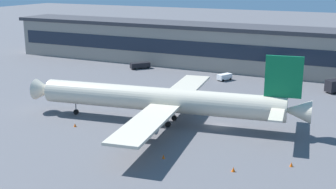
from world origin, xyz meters
The scene contains 10 objects.
ground_plane centered at (0.00, 0.00, 0.00)m, with size 600.00×600.00×0.00m, color #56565B.
terminal_building centered at (0.00, 55.31, 6.93)m, with size 193.01×15.92×13.82m.
airliner centered at (-10.71, -3.23, 4.90)m, with size 58.06×50.23×15.09m.
follow_me_car centered at (-12.16, 38.76, 1.09)m, with size 3.58×4.79×1.85m.
belt_loader centered at (-42.02, 42.42, 1.15)m, with size 5.62×6.21×1.95m.
pushback_tractor centered at (5.06, 41.66, 1.05)m, with size 4.96×5.40×1.75m.
traffic_cone_0 centered at (9.34, -19.52, 0.37)m, with size 0.59×0.59×0.74m, color #F2590C.
traffic_cone_1 centered at (-25.63, -12.99, 0.35)m, with size 0.55×0.55×0.69m, color #F2590C.
traffic_cone_2 centered at (16.98, -13.69, 0.35)m, with size 0.56×0.56×0.70m, color #F2590C.
traffic_cone_3 centered at (-2.60, -19.67, 0.32)m, with size 0.52×0.52×0.65m, color #F2590C.
Camera 1 is at (28.26, -81.45, 29.35)m, focal length 48.25 mm.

